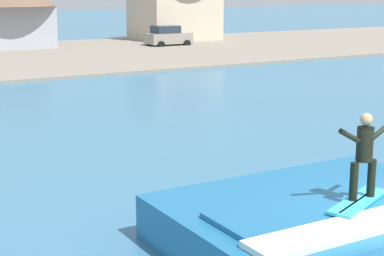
{
  "coord_description": "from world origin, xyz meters",
  "views": [
    {
      "loc": [
        -9.14,
        -7.56,
        5.12
      ],
      "look_at": [
        -0.8,
        6.64,
        1.43
      ],
      "focal_mm": 59.15,
      "sensor_mm": 36.0,
      "label": 1
    }
  ],
  "objects_px": {
    "car_far_shore": "(168,36)",
    "house_small_cottage": "(7,9)",
    "wave_crest": "(324,222)",
    "surfer": "(364,151)",
    "surfboard": "(358,201)"
  },
  "relations": [
    {
      "from": "wave_crest",
      "to": "car_far_shore",
      "type": "relative_size",
      "value": 1.59
    },
    {
      "from": "car_far_shore",
      "to": "wave_crest",
      "type": "bearing_deg",
      "value": -114.15
    },
    {
      "from": "car_far_shore",
      "to": "surfboard",
      "type": "bearing_deg",
      "value": -113.5
    },
    {
      "from": "wave_crest",
      "to": "car_far_shore",
      "type": "xyz_separation_m",
      "value": [
        17.68,
        39.44,
        0.45
      ]
    },
    {
      "from": "surfer",
      "to": "house_small_cottage",
      "type": "bearing_deg",
      "value": 83.77
    },
    {
      "from": "surfboard",
      "to": "house_small_cottage",
      "type": "xyz_separation_m",
      "value": [
        5.02,
        44.73,
        2.28
      ]
    },
    {
      "from": "surfboard",
      "to": "car_far_shore",
      "type": "xyz_separation_m",
      "value": [
        17.43,
        40.08,
        -0.14
      ]
    },
    {
      "from": "wave_crest",
      "to": "house_small_cottage",
      "type": "bearing_deg",
      "value": 83.18
    },
    {
      "from": "wave_crest",
      "to": "surfer",
      "type": "height_order",
      "value": "surfer"
    },
    {
      "from": "wave_crest",
      "to": "house_small_cottage",
      "type": "xyz_separation_m",
      "value": [
        5.27,
        44.08,
        2.86
      ]
    },
    {
      "from": "car_far_shore",
      "to": "house_small_cottage",
      "type": "xyz_separation_m",
      "value": [
        -12.41,
        4.64,
        2.42
      ]
    },
    {
      "from": "car_far_shore",
      "to": "house_small_cottage",
      "type": "distance_m",
      "value": 13.47
    },
    {
      "from": "wave_crest",
      "to": "surfboard",
      "type": "height_order",
      "value": "surfboard"
    },
    {
      "from": "surfboard",
      "to": "house_small_cottage",
      "type": "relative_size",
      "value": 0.23
    },
    {
      "from": "surfer",
      "to": "car_far_shore",
      "type": "distance_m",
      "value": 43.62
    }
  ]
}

